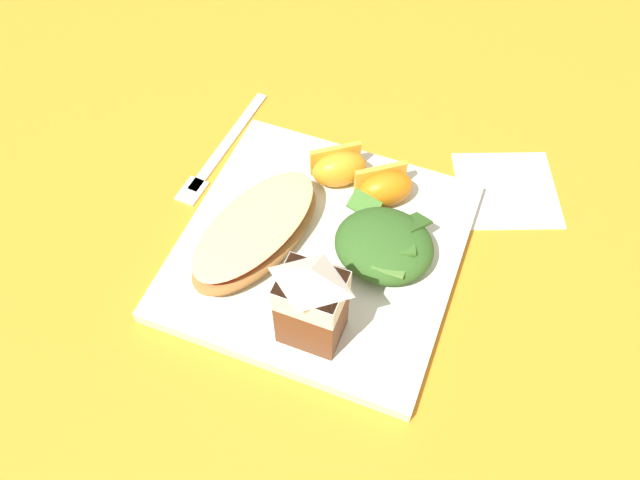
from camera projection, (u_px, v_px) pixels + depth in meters
name	position (u px, v px, depth m)	size (l,w,h in m)	color
ground	(320.00, 254.00, 0.69)	(3.00, 3.00, 0.00)	orange
white_plate	(320.00, 250.00, 0.69)	(0.28, 0.28, 0.02)	white
cheesy_pizza_bread	(256.00, 232.00, 0.67)	(0.12, 0.19, 0.04)	#A87038
green_salad_pile	(384.00, 245.00, 0.66)	(0.10, 0.09, 0.04)	#336023
milk_carton	(311.00, 300.00, 0.58)	(0.06, 0.04, 0.11)	brown
orange_wedge_front	(385.00, 188.00, 0.70)	(0.07, 0.06, 0.04)	orange
orange_wedge_middle	(339.00, 168.00, 0.71)	(0.07, 0.06, 0.04)	orange
paper_napkin	(507.00, 189.00, 0.74)	(0.11, 0.11, 0.00)	white
metal_fork	(218.00, 154.00, 0.77)	(0.03, 0.19, 0.01)	silver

